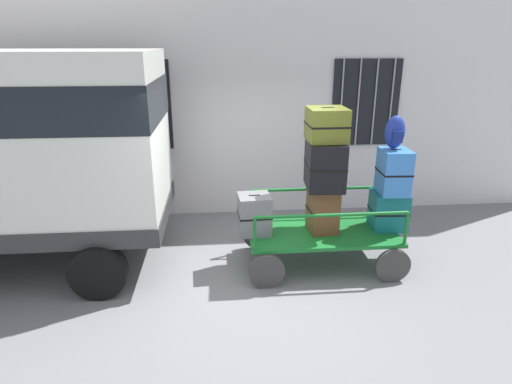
{
  "coord_description": "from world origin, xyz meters",
  "views": [
    {
      "loc": [
        -0.4,
        -5.09,
        3.04
      ],
      "look_at": [
        0.07,
        0.34,
        1.12
      ],
      "focal_mm": 30.26,
      "sensor_mm": 36.0,
      "label": 1
    }
  ],
  "objects_px": {
    "suitcase_midleft_bottom": "(323,210)",
    "backpack": "(395,132)",
    "suitcase_left_bottom": "(254,214)",
    "suitcase_midleft_middle": "(325,165)",
    "suitcase_midleft_top": "(327,124)",
    "suitcase_center_bottom": "(388,210)",
    "suitcase_center_middle": "(394,172)",
    "luggage_cart": "(321,237)"
  },
  "relations": [
    {
      "from": "suitcase_center_bottom",
      "to": "backpack",
      "type": "relative_size",
      "value": 1.22
    },
    {
      "from": "suitcase_midleft_middle",
      "to": "suitcase_midleft_top",
      "type": "height_order",
      "value": "suitcase_midleft_top"
    },
    {
      "from": "suitcase_left_bottom",
      "to": "suitcase_midleft_bottom",
      "type": "xyz_separation_m",
      "value": [
        0.95,
        -0.02,
        0.04
      ]
    },
    {
      "from": "suitcase_midleft_bottom",
      "to": "backpack",
      "type": "xyz_separation_m",
      "value": [
        0.92,
        0.02,
        1.06
      ]
    },
    {
      "from": "suitcase_center_middle",
      "to": "suitcase_midleft_bottom",
      "type": "bearing_deg",
      "value": 178.86
    },
    {
      "from": "suitcase_center_bottom",
      "to": "backpack",
      "type": "distance_m",
      "value": 1.11
    },
    {
      "from": "suitcase_left_bottom",
      "to": "suitcase_midleft_top",
      "type": "bearing_deg",
      "value": 0.94
    },
    {
      "from": "suitcase_left_bottom",
      "to": "suitcase_center_middle",
      "type": "height_order",
      "value": "suitcase_center_middle"
    },
    {
      "from": "suitcase_midleft_top",
      "to": "suitcase_midleft_bottom",
      "type": "bearing_deg",
      "value": -90.0
    },
    {
      "from": "backpack",
      "to": "suitcase_center_middle",
      "type": "bearing_deg",
      "value": -61.36
    },
    {
      "from": "suitcase_midleft_bottom",
      "to": "backpack",
      "type": "distance_m",
      "value": 1.4
    },
    {
      "from": "suitcase_center_middle",
      "to": "suitcase_left_bottom",
      "type": "bearing_deg",
      "value": 178.76
    },
    {
      "from": "suitcase_center_middle",
      "to": "backpack",
      "type": "relative_size",
      "value": 1.4
    },
    {
      "from": "luggage_cart",
      "to": "suitcase_midleft_top",
      "type": "bearing_deg",
      "value": 90.0
    },
    {
      "from": "suitcase_left_bottom",
      "to": "suitcase_center_middle",
      "type": "distance_m",
      "value": 1.98
    },
    {
      "from": "suitcase_midleft_bottom",
      "to": "suitcase_left_bottom",
      "type": "bearing_deg",
      "value": 178.66
    },
    {
      "from": "suitcase_midleft_bottom",
      "to": "suitcase_midleft_middle",
      "type": "relative_size",
      "value": 0.94
    },
    {
      "from": "suitcase_midleft_middle",
      "to": "suitcase_center_bottom",
      "type": "xyz_separation_m",
      "value": [
        0.95,
        -0.0,
        -0.69
      ]
    },
    {
      "from": "suitcase_midleft_top",
      "to": "backpack",
      "type": "distance_m",
      "value": 0.93
    },
    {
      "from": "suitcase_left_bottom",
      "to": "suitcase_midleft_bottom",
      "type": "distance_m",
      "value": 0.95
    },
    {
      "from": "suitcase_left_bottom",
      "to": "suitcase_midleft_bottom",
      "type": "height_order",
      "value": "suitcase_midleft_bottom"
    },
    {
      "from": "luggage_cart",
      "to": "backpack",
      "type": "distance_m",
      "value": 1.74
    },
    {
      "from": "luggage_cart",
      "to": "suitcase_left_bottom",
      "type": "relative_size",
      "value": 3.9
    },
    {
      "from": "luggage_cart",
      "to": "suitcase_midleft_middle",
      "type": "height_order",
      "value": "suitcase_midleft_middle"
    },
    {
      "from": "suitcase_center_bottom",
      "to": "suitcase_center_middle",
      "type": "xyz_separation_m",
      "value": [
        -0.0,
        -0.04,
        0.58
      ]
    },
    {
      "from": "suitcase_left_bottom",
      "to": "suitcase_midleft_top",
      "type": "distance_m",
      "value": 1.54
    },
    {
      "from": "suitcase_left_bottom",
      "to": "suitcase_center_middle",
      "type": "bearing_deg",
      "value": -1.24
    },
    {
      "from": "luggage_cart",
      "to": "backpack",
      "type": "xyz_separation_m",
      "value": [
        0.92,
        0.02,
        1.48
      ]
    },
    {
      "from": "luggage_cart",
      "to": "suitcase_center_bottom",
      "type": "distance_m",
      "value": 1.02
    },
    {
      "from": "luggage_cart",
      "to": "suitcase_midleft_middle",
      "type": "bearing_deg",
      "value": 90.0
    },
    {
      "from": "suitcase_midleft_top",
      "to": "suitcase_left_bottom",
      "type": "bearing_deg",
      "value": -179.06
    },
    {
      "from": "suitcase_left_bottom",
      "to": "suitcase_center_bottom",
      "type": "bearing_deg",
      "value": -0.15
    },
    {
      "from": "suitcase_center_bottom",
      "to": "suitcase_center_middle",
      "type": "height_order",
      "value": "suitcase_center_middle"
    },
    {
      "from": "suitcase_left_bottom",
      "to": "suitcase_midleft_top",
      "type": "relative_size",
      "value": 1.03
    },
    {
      "from": "suitcase_midleft_top",
      "to": "suitcase_center_middle",
      "type": "bearing_deg",
      "value": -3.42
    },
    {
      "from": "luggage_cart",
      "to": "suitcase_center_bottom",
      "type": "bearing_deg",
      "value": 0.95
    },
    {
      "from": "suitcase_center_bottom",
      "to": "suitcase_midleft_middle",
      "type": "bearing_deg",
      "value": 179.96
    },
    {
      "from": "suitcase_left_bottom",
      "to": "suitcase_midleft_middle",
      "type": "xyz_separation_m",
      "value": [
        0.95,
        -0.0,
        0.68
      ]
    },
    {
      "from": "suitcase_midleft_top",
      "to": "backpack",
      "type": "bearing_deg",
      "value": -0.79
    },
    {
      "from": "suitcase_midleft_bottom",
      "to": "suitcase_midleft_top",
      "type": "relative_size",
      "value": 1.19
    },
    {
      "from": "suitcase_midleft_middle",
      "to": "backpack",
      "type": "distance_m",
      "value": 1.01
    },
    {
      "from": "suitcase_midleft_top",
      "to": "suitcase_center_middle",
      "type": "xyz_separation_m",
      "value": [
        0.95,
        -0.06,
        -0.65
      ]
    }
  ]
}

